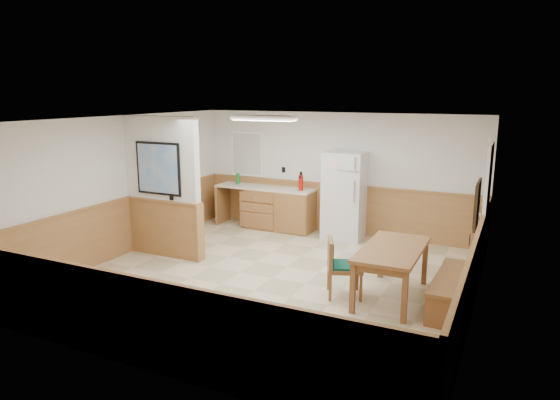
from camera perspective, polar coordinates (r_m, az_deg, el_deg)
The scene contains 20 objects.
ground at distance 8.04m, azimuth -0.95°, elevation -8.89°, with size 6.00×6.00×0.00m, color beige.
ceiling at distance 7.51m, azimuth -1.02°, elevation 9.20°, with size 6.00×6.00×0.02m, color silver.
back_wall at distance 10.40m, azimuth 6.44°, elevation 3.03°, with size 6.00×0.02×2.50m, color white.
right_wall at distance 6.91m, azimuth 21.87°, elevation -2.44°, with size 0.02×6.00×2.50m, color white.
left_wall at distance 9.39m, azimuth -17.59°, elevation 1.54°, with size 0.02×6.00×2.50m, color white.
wainscot_back at distance 10.53m, azimuth 6.31°, elevation -1.02°, with size 6.00×0.04×1.00m, color #A87743.
wainscot_right at distance 7.13m, azimuth 21.23°, elevation -8.27°, with size 0.04×6.00×1.00m, color #A87743.
wainscot_left at distance 9.54m, azimuth -17.22°, elevation -2.90°, with size 0.04×6.00×1.00m, color #A87743.
partition_wall at distance 9.05m, azimuth -13.27°, elevation 1.29°, with size 1.50×0.20×2.50m.
kitchen_counter at distance 10.72m, azimuth -0.33°, elevation -0.92°, with size 2.20×0.61×1.00m.
exterior_door at distance 8.81m, azimuth 22.44°, elevation -0.81°, with size 0.07×1.02×2.15m.
kitchen_window at distance 11.20m, azimuth -3.79°, elevation 5.28°, with size 0.80×0.04×1.00m.
wall_painting at distance 6.56m, azimuth 21.59°, elevation -0.48°, with size 0.04×0.50×0.60m.
fluorescent_fixture at distance 9.03m, azimuth -1.87°, elevation 9.35°, with size 1.20×0.30×0.09m.
refrigerator at distance 10.03m, azimuth 7.37°, elevation 0.50°, with size 0.80×0.74×1.76m.
dining_table at distance 7.27m, azimuth 12.72°, elevation -6.04°, with size 0.81×1.61×0.75m.
dining_bench at distance 7.28m, azimuth 18.67°, elevation -8.99°, with size 0.39×1.56×0.45m.
dining_chair at distance 7.27m, azimuth 6.67°, elevation -7.14°, with size 0.81×0.69×0.85m.
fire_extinguisher at distance 10.33m, azimuth 2.40°, elevation 2.04°, with size 0.11×0.11×0.39m.
soap_bottle at distance 11.11m, azimuth -4.85°, elevation 2.46°, with size 0.08×0.08×0.25m, color #167D2A.
Camera 1 is at (3.36, -6.71, 2.89)m, focal length 32.00 mm.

